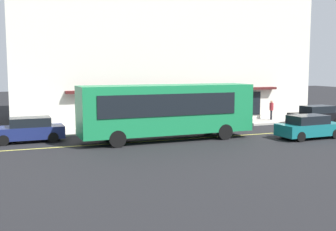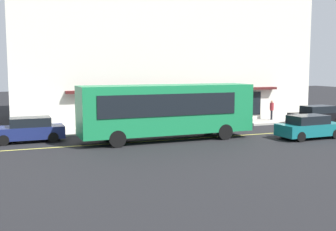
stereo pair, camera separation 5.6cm
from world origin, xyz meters
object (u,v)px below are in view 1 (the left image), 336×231
(car_black, at_px, (316,115))
(car_teal, at_px, (309,127))
(traffic_light, at_px, (180,95))
(car_navy, at_px, (28,130))
(bus, at_px, (168,109))
(pedestrian_waiting, at_px, (271,108))

(car_black, height_order, car_teal, same)
(traffic_light, height_order, car_navy, traffic_light)
(bus, distance_m, car_navy, 8.71)
(car_teal, bearing_deg, traffic_light, 132.04)
(traffic_light, bearing_deg, car_black, -8.90)
(traffic_light, xyz_separation_m, car_teal, (6.23, -6.90, -1.79))
(traffic_light, height_order, car_black, traffic_light)
(traffic_light, bearing_deg, pedestrian_waiting, 7.67)
(car_black, distance_m, pedestrian_waiting, 3.71)
(car_teal, height_order, car_navy, same)
(car_teal, distance_m, car_navy, 17.83)
(car_navy, bearing_deg, car_black, 0.16)
(traffic_light, bearing_deg, bus, -121.12)
(bus, xyz_separation_m, car_teal, (8.84, -2.57, -1.24))
(bus, bearing_deg, pedestrian_waiting, 25.62)
(traffic_light, bearing_deg, car_navy, -170.55)
(car_teal, bearing_deg, car_black, 46.40)
(traffic_light, distance_m, car_navy, 11.15)
(traffic_light, xyz_separation_m, car_black, (11.14, -1.74, -1.79))
(traffic_light, relative_size, car_black, 0.74)
(car_navy, bearing_deg, pedestrian_waiting, 8.65)
(bus, relative_size, pedestrian_waiting, 6.78)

